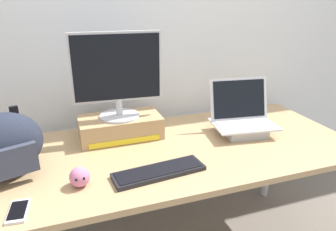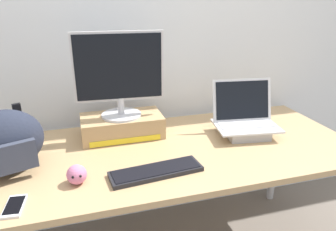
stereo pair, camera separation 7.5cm
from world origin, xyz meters
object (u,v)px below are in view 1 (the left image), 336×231
at_px(toner_box_yellow, 120,127).
at_px(open_laptop, 242,123).
at_px(desktop_monitor, 117,75).
at_px(messenger_backpack, 3,145).
at_px(cell_phone, 18,211).
at_px(plush_toy, 80,177).
at_px(external_keyboard, 159,172).

bearing_deg(toner_box_yellow, open_laptop, -14.74).
height_order(toner_box_yellow, desktop_monitor, desktop_monitor).
relative_size(messenger_backpack, cell_phone, 2.74).
distance_m(desktop_monitor, plush_toy, 0.58).
bearing_deg(messenger_backpack, plush_toy, -53.90).
bearing_deg(toner_box_yellow, desktop_monitor, -95.53).
xyz_separation_m(messenger_backpack, cell_phone, (0.06, -0.31, -0.13)).
distance_m(toner_box_yellow, messenger_backpack, 0.59).
bearing_deg(cell_phone, external_keyboard, 14.32).
relative_size(messenger_backpack, plush_toy, 4.73).
height_order(cell_phone, plush_toy, plush_toy).
bearing_deg(plush_toy, toner_box_yellow, 59.17).
relative_size(open_laptop, plush_toy, 4.47).
height_order(desktop_monitor, external_keyboard, desktop_monitor).
xyz_separation_m(desktop_monitor, open_laptop, (0.66, -0.17, -0.29)).
xyz_separation_m(open_laptop, plush_toy, (-0.91, -0.25, -0.02)).
relative_size(desktop_monitor, open_laptop, 1.26).
height_order(toner_box_yellow, messenger_backpack, messenger_backpack).
xyz_separation_m(toner_box_yellow, messenger_backpack, (-0.55, -0.22, 0.08)).
height_order(open_laptop, messenger_backpack, open_laptop).
bearing_deg(plush_toy, messenger_backpack, 144.95).
relative_size(open_laptop, messenger_backpack, 0.95).
height_order(toner_box_yellow, cell_phone, toner_box_yellow).
relative_size(cell_phone, plush_toy, 1.72).
height_order(desktop_monitor, plush_toy, desktop_monitor).
distance_m(toner_box_yellow, plush_toy, 0.50).
bearing_deg(toner_box_yellow, messenger_backpack, -157.93).
xyz_separation_m(toner_box_yellow, cell_phone, (-0.48, -0.53, -0.05)).
height_order(toner_box_yellow, open_laptop, open_laptop).
xyz_separation_m(open_laptop, cell_phone, (-1.14, -0.35, -0.05)).
bearing_deg(cell_phone, open_laptop, 23.03).
xyz_separation_m(open_laptop, messenger_backpack, (-1.21, -0.05, 0.08)).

